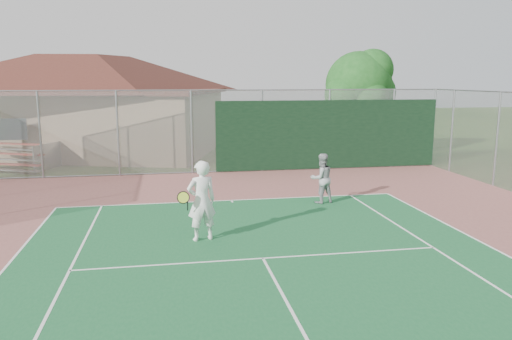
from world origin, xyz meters
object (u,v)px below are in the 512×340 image
(tree, at_px, (360,87))
(player_grey_back, at_px, (322,179))
(bleachers, at_px, (12,157))
(player_white_front, at_px, (201,201))
(clubhouse, at_px, (87,94))

(tree, height_order, player_grey_back, tree)
(player_grey_back, bearing_deg, bleachers, -47.36)
(bleachers, height_order, player_white_front, player_white_front)
(clubhouse, height_order, bleachers, clubhouse)
(bleachers, relative_size, player_white_front, 1.88)
(clubhouse, height_order, player_grey_back, clubhouse)
(clubhouse, distance_m, player_white_front, 17.21)
(tree, bearing_deg, player_white_front, -126.40)
(bleachers, distance_m, player_white_front, 13.44)
(player_white_front, bearing_deg, clubhouse, -87.23)
(clubhouse, relative_size, tree, 3.03)
(clubhouse, distance_m, bleachers, 6.31)
(tree, xyz_separation_m, player_white_front, (-8.77, -11.89, -2.56))
(clubhouse, xyz_separation_m, tree, (13.71, -4.46, 0.43))
(clubhouse, relative_size, player_white_front, 8.23)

